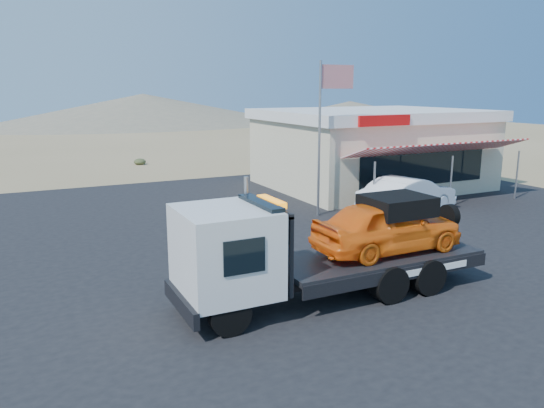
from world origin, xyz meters
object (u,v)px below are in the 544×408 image
object	(u,v)px
tow_truck	(327,242)
flagpole	(325,121)
jerky_store	(371,148)
white_sedan	(408,195)

from	to	relation	value
tow_truck	flagpole	world-z (taller)	flagpole
tow_truck	jerky_store	size ratio (longest dim) A/B	0.74
jerky_store	flagpole	world-z (taller)	flagpole
tow_truck	jerky_store	xyz separation A→B (m)	(9.96, 11.79, 0.60)
jerky_store	tow_truck	bearing A→B (deg)	-130.19
white_sedan	flagpole	xyz separation A→B (m)	(-3.14, 1.37, 2.98)
flagpole	tow_truck	bearing A→B (deg)	-120.98
white_sedan	flagpole	distance (m)	4.54
jerky_store	flagpole	distance (m)	7.36
jerky_store	flagpole	bearing A→B (deg)	-141.21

